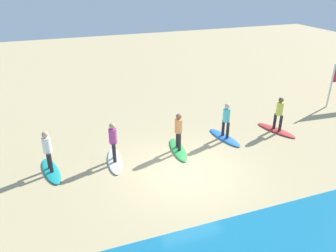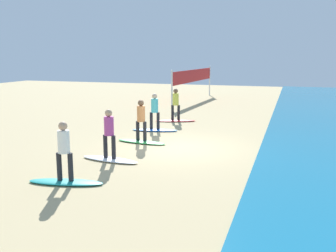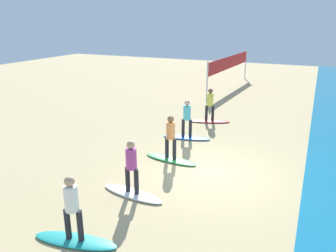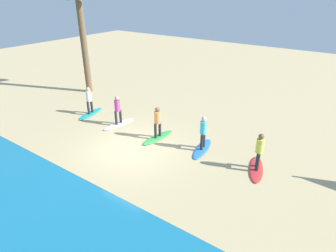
% 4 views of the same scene
% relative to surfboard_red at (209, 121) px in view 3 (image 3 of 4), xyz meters
% --- Properties ---
extents(ground_plane, '(60.00, 60.00, 0.00)m').
position_rel_surfboard_red_xyz_m(ground_plane, '(5.55, 1.74, -0.04)').
color(ground_plane, tan).
extents(surfboard_red, '(1.21, 2.17, 0.09)m').
position_rel_surfboard_red_xyz_m(surfboard_red, '(0.00, 0.00, 0.00)').
color(surfboard_red, red).
rests_on(surfboard_red, ground).
extents(surfer_red, '(0.32, 0.44, 1.64)m').
position_rel_surfboard_red_xyz_m(surfer_red, '(0.00, 0.00, 0.99)').
color(surfer_red, '#232328').
rests_on(surfer_red, surfboard_red).
extents(surfboard_blue, '(0.94, 2.17, 0.09)m').
position_rel_surfboard_red_xyz_m(surfboard_blue, '(2.73, -0.18, 0.00)').
color(surfboard_blue, blue).
rests_on(surfboard_blue, ground).
extents(surfer_blue, '(0.32, 0.45, 1.64)m').
position_rel_surfboard_red_xyz_m(surfer_blue, '(2.73, -0.18, 0.99)').
color(surfer_blue, '#232328').
rests_on(surfer_blue, surfboard_blue).
extents(surfboard_green, '(0.79, 2.15, 0.09)m').
position_rel_surfboard_red_xyz_m(surfboard_green, '(5.18, 0.14, 0.00)').
color(surfboard_green, green).
rests_on(surfboard_green, ground).
extents(surfer_green, '(0.32, 0.46, 1.64)m').
position_rel_surfboard_red_xyz_m(surfer_green, '(5.18, 0.14, 0.99)').
color(surfer_green, '#232328').
rests_on(surfer_green, surfboard_green).
extents(surfboard_white, '(0.81, 2.15, 0.09)m').
position_rel_surfboard_red_xyz_m(surfboard_white, '(7.95, 0.12, 0.00)').
color(surfboard_white, white).
rests_on(surfboard_white, ground).
extents(surfer_white, '(0.32, 0.46, 1.64)m').
position_rel_surfboard_red_xyz_m(surfer_white, '(7.95, 0.12, 0.99)').
color(surfer_white, '#232328').
rests_on(surfer_white, surfboard_white).
extents(surfboard_teal, '(0.94, 2.17, 0.09)m').
position_rel_surfboard_red_xyz_m(surfboard_teal, '(10.42, 0.01, 0.00)').
color(surfboard_teal, teal).
rests_on(surfboard_teal, ground).
extents(surfer_teal, '(0.32, 0.45, 1.64)m').
position_rel_surfboard_red_xyz_m(surfer_teal, '(10.42, 0.01, 0.99)').
color(surfer_teal, '#232328').
rests_on(surfer_teal, surfboard_teal).
extents(volleyball_net, '(9.08, 0.69, 2.50)m').
position_rel_surfboard_red_xyz_m(volleyball_net, '(-9.13, -1.36, 1.74)').
color(volleyball_net, silver).
rests_on(volleyball_net, ground).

